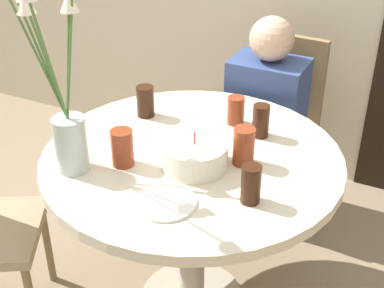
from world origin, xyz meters
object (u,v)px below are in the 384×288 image
at_px(drink_glass_3, 261,121).
at_px(drink_glass_1, 244,146).
at_px(chair_near_front, 277,116).
at_px(side_plate, 166,203).
at_px(person_boy, 265,131).
at_px(flower_vase, 61,102).
at_px(birthday_cake, 195,155).
at_px(drink_glass_0, 122,148).
at_px(drink_glass_2, 145,101).
at_px(drink_glass_4, 236,110).
at_px(drink_glass_5, 251,184).

bearing_deg(drink_glass_3, drink_glass_1, -86.09).
relative_size(chair_near_front, drink_glass_1, 6.60).
distance_m(chair_near_front, side_plate, 1.20).
bearing_deg(person_boy, flower_vase, -110.60).
bearing_deg(birthday_cake, drink_glass_0, -157.04).
height_order(chair_near_front, side_plate, chair_near_front).
bearing_deg(birthday_cake, drink_glass_1, 34.54).
height_order(chair_near_front, flower_vase, flower_vase).
height_order(side_plate, drink_glass_2, drink_glass_2).
distance_m(drink_glass_2, drink_glass_4, 0.37).
distance_m(birthday_cake, drink_glass_4, 0.36).
bearing_deg(chair_near_front, drink_glass_2, -114.12).
distance_m(side_plate, drink_glass_1, 0.36).
bearing_deg(drink_glass_5, drink_glass_2, 148.68).
height_order(birthday_cake, side_plate, birthday_cake).
bearing_deg(flower_vase, person_boy, 69.40).
xyz_separation_m(side_plate, drink_glass_0, (-0.24, 0.14, 0.06)).
distance_m(side_plate, drink_glass_2, 0.62).
bearing_deg(chair_near_front, drink_glass_4, -86.69).
bearing_deg(drink_glass_0, drink_glass_3, 48.64).
xyz_separation_m(drink_glass_2, drink_glass_3, (0.48, 0.05, 0.00)).
xyz_separation_m(side_plate, person_boy, (-0.02, 1.01, -0.25)).
height_order(drink_glass_1, drink_glass_3, drink_glass_1).
height_order(side_plate, drink_glass_5, drink_glass_5).
relative_size(flower_vase, drink_glass_2, 5.86).
relative_size(flower_vase, drink_glass_1, 5.44).
bearing_deg(drink_glass_5, side_plate, -150.16).
xyz_separation_m(drink_glass_2, drink_glass_4, (0.35, 0.10, -0.01)).
height_order(flower_vase, drink_glass_3, flower_vase).
relative_size(drink_glass_0, drink_glass_5, 1.03).
relative_size(drink_glass_1, drink_glass_3, 1.07).
height_order(chair_near_front, drink_glass_1, chair_near_front).
distance_m(chair_near_front, person_boy, 0.16).
xyz_separation_m(flower_vase, drink_glass_1, (0.52, 0.30, -0.19)).
bearing_deg(drink_glass_1, drink_glass_0, -152.31).
distance_m(birthday_cake, drink_glass_1, 0.17).
bearing_deg(drink_glass_0, drink_glass_4, 63.00).
relative_size(flower_vase, drink_glass_4, 6.59).
distance_m(side_plate, drink_glass_5, 0.27).
distance_m(drink_glass_1, drink_glass_5, 0.22).
relative_size(side_plate, person_boy, 0.18).
distance_m(drink_glass_0, drink_glass_1, 0.42).
bearing_deg(drink_glass_2, drink_glass_0, -71.33).
height_order(drink_glass_5, person_boy, person_boy).
xyz_separation_m(side_plate, drink_glass_5, (0.23, 0.13, 0.06)).
distance_m(drink_glass_1, drink_glass_3, 0.21).
xyz_separation_m(drink_glass_4, person_boy, (-0.01, 0.42, -0.30)).
height_order(chair_near_front, drink_glass_3, chair_near_front).
bearing_deg(drink_glass_4, drink_glass_3, -23.03).
xyz_separation_m(birthday_cake, person_boy, (-0.01, 0.78, -0.29)).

